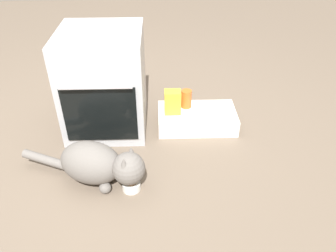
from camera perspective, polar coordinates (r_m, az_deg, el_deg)
ground at (r=2.34m, az=-10.34°, el=-4.97°), size 8.00×8.00×0.00m
oven at (r=2.45m, az=-10.84°, el=7.43°), size 0.57×0.63×0.73m
pantry_cabinet at (r=2.56m, az=4.95°, el=1.30°), size 0.59×0.34×0.13m
food_bowl at (r=2.06m, az=-6.29°, el=-10.02°), size 0.11×0.11×0.07m
cat at (r=2.06m, az=-11.83°, el=-6.34°), size 0.81×0.38×0.28m
snack_bag at (r=2.46m, az=0.79°, el=4.12°), size 0.12×0.09×0.18m
sauce_jar at (r=2.54m, az=3.15°, el=4.67°), size 0.08×0.08×0.14m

